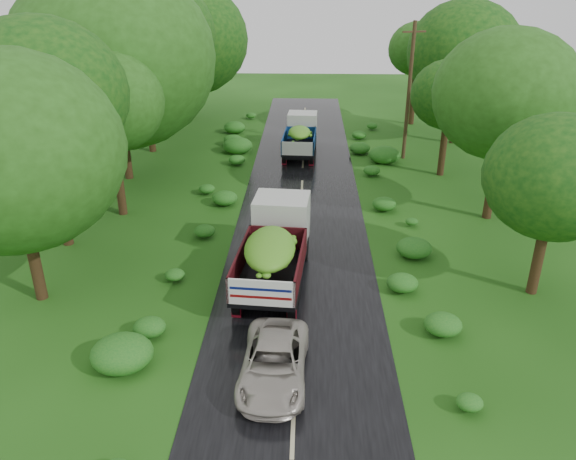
{
  "coord_description": "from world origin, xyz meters",
  "views": [
    {
      "loc": [
        0.29,
        -11.62,
        11.71
      ],
      "look_at": [
        -0.49,
        9.93,
        1.7
      ],
      "focal_mm": 35.0,
      "sensor_mm": 36.0,
      "label": 1
    }
  ],
  "objects_px": {
    "truck_far": "(301,134)",
    "car": "(274,362)",
    "utility_pole": "(409,91)",
    "truck_near": "(275,244)"
  },
  "relations": [
    {
      "from": "car",
      "to": "utility_pole",
      "type": "xyz_separation_m",
      "value": [
        7.5,
        23.17,
        3.95
      ]
    },
    {
      "from": "truck_near",
      "to": "truck_far",
      "type": "relative_size",
      "value": 1.16
    },
    {
      "from": "car",
      "to": "truck_near",
      "type": "bearing_deg",
      "value": 94.82
    },
    {
      "from": "truck_far",
      "to": "utility_pole",
      "type": "height_order",
      "value": "utility_pole"
    },
    {
      "from": "truck_near",
      "to": "car",
      "type": "distance_m",
      "value": 6.42
    },
    {
      "from": "truck_far",
      "to": "utility_pole",
      "type": "distance_m",
      "value": 7.77
    },
    {
      "from": "truck_far",
      "to": "car",
      "type": "height_order",
      "value": "truck_far"
    },
    {
      "from": "truck_far",
      "to": "utility_pole",
      "type": "bearing_deg",
      "value": -3.06
    },
    {
      "from": "truck_near",
      "to": "utility_pole",
      "type": "xyz_separation_m",
      "value": [
        7.81,
        16.83,
        2.97
      ]
    },
    {
      "from": "truck_far",
      "to": "car",
      "type": "xyz_separation_m",
      "value": [
        -0.45,
        -23.92,
        -0.77
      ]
    }
  ]
}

